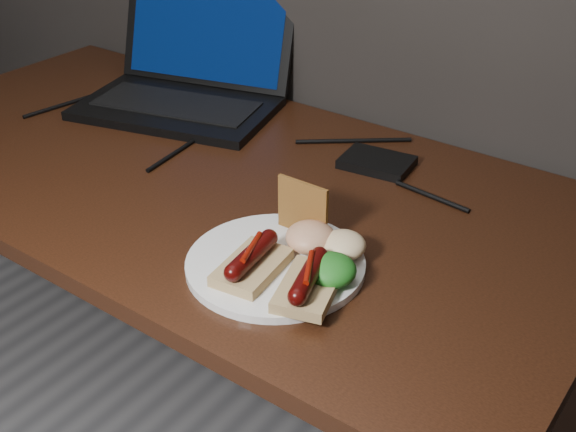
% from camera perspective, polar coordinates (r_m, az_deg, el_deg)
% --- Properties ---
extents(desk, '(1.40, 0.70, 0.75)m').
position_cam_1_polar(desk, '(1.33, -6.68, 0.35)').
color(desk, '#37190D').
rests_on(desk, ground).
extents(laptop, '(0.46, 0.42, 0.25)m').
position_cam_1_polar(laptop, '(1.55, -7.87, 10.79)').
color(laptop, black).
rests_on(laptop, desk).
extents(hard_drive, '(0.13, 0.10, 0.02)m').
position_cam_1_polar(hard_drive, '(1.29, 7.04, 4.23)').
color(hard_drive, black).
rests_on(hard_drive, desk).
extents(desk_cables, '(0.89, 0.39, 0.01)m').
position_cam_1_polar(desk_cables, '(1.37, -3.94, 5.93)').
color(desk_cables, black).
rests_on(desk_cables, desk).
extents(plate, '(0.29, 0.29, 0.01)m').
position_cam_1_polar(plate, '(1.02, -1.00, -3.80)').
color(plate, silver).
rests_on(plate, desk).
extents(bread_sausage_center, '(0.08, 0.12, 0.04)m').
position_cam_1_polar(bread_sausage_center, '(0.98, -2.87, -3.62)').
color(bread_sausage_center, tan).
rests_on(bread_sausage_center, plate).
extents(bread_sausage_right, '(0.10, 0.13, 0.04)m').
position_cam_1_polar(bread_sausage_right, '(0.94, 1.64, -5.27)').
color(bread_sausage_right, tan).
rests_on(bread_sausage_right, plate).
extents(crispbread, '(0.08, 0.01, 0.08)m').
position_cam_1_polar(crispbread, '(1.05, 1.16, 0.64)').
color(crispbread, olive).
rests_on(crispbread, plate).
extents(salad_greens, '(0.07, 0.07, 0.04)m').
position_cam_1_polar(salad_greens, '(0.96, 3.38, -4.28)').
color(salad_greens, '#115616').
rests_on(salad_greens, plate).
extents(salsa_mound, '(0.07, 0.07, 0.04)m').
position_cam_1_polar(salsa_mound, '(1.03, 1.80, -1.68)').
color(salsa_mound, maroon).
rests_on(salsa_mound, plate).
extents(coleslaw_mound, '(0.06, 0.06, 0.04)m').
position_cam_1_polar(coleslaw_mound, '(1.02, 4.40, -2.29)').
color(coleslaw_mound, silver).
rests_on(coleslaw_mound, plate).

